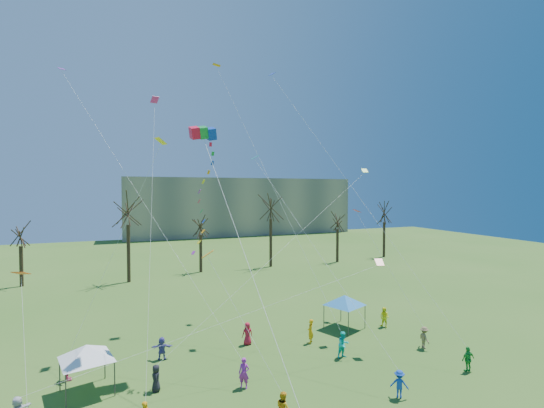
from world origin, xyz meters
name	(u,v)px	position (x,y,z in m)	size (l,w,h in m)	color
distant_building	(240,206)	(22.00, 82.00, 7.50)	(60.00, 14.00, 15.00)	gray
bare_tree_row	(213,222)	(4.24, 36.55, 7.29)	(70.36, 8.97, 11.59)	black
big_box_kite	(208,199)	(-2.54, 7.72, 11.28)	(2.07, 7.33, 18.27)	red
canopy_tent_white	(86,352)	(-9.90, 6.97, 2.44)	(3.73, 3.73, 2.88)	#3F3F44
canopy_tent_blue	(345,300)	(9.79, 10.38, 2.44)	(3.54, 3.54, 2.88)	#3F3F44
festival_crowd	(264,363)	(0.44, 5.13, 0.84)	(27.20, 11.13, 1.86)	red
small_kites_aloft	(234,171)	(0.15, 11.02, 13.37)	(27.87, 18.83, 35.27)	#FD450D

